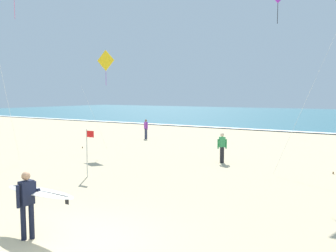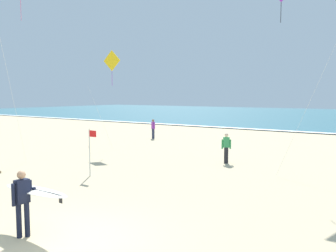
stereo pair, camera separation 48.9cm
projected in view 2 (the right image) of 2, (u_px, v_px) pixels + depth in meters
ground_plane at (65, 242)px, 8.61m from camera, size 160.00×160.00×0.00m
shoreline_foam at (319, 133)px, 32.72m from camera, size 160.00×1.06×0.01m
surfer_lead at (29, 194)px, 8.97m from camera, size 2.52×0.97×1.71m
kite_diamond_golden_far at (111, 63)px, 22.50m from camera, size 2.72×0.28×6.41m
bystander_purple_top at (153, 129)px, 28.88m from camera, size 0.46×0.30×1.59m
bystander_green_top at (226, 148)px, 18.45m from camera, size 0.43×0.32×1.59m
lifeguard_flag at (90, 148)px, 15.44m from camera, size 0.45×0.05×2.10m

